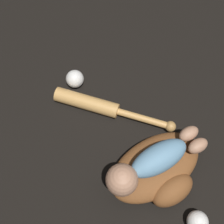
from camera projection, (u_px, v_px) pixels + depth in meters
name	position (u px, v px, depth m)	size (l,w,h in m)	color
ground_plane	(134.00, 173.00, 1.21)	(6.00, 6.00, 0.00)	black
baseball_glove	(158.00, 170.00, 1.16)	(0.43, 0.34, 0.11)	brown
baby_figure	(150.00, 163.00, 1.07)	(0.40, 0.24, 0.11)	#6693B2
baseball_bat	(100.00, 106.00, 1.31)	(0.22, 0.50, 0.06)	tan
baseball	(75.00, 79.00, 1.36)	(0.08, 0.08, 0.08)	white
baseball_spare	(197.00, 221.00, 1.10)	(0.08, 0.08, 0.08)	white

